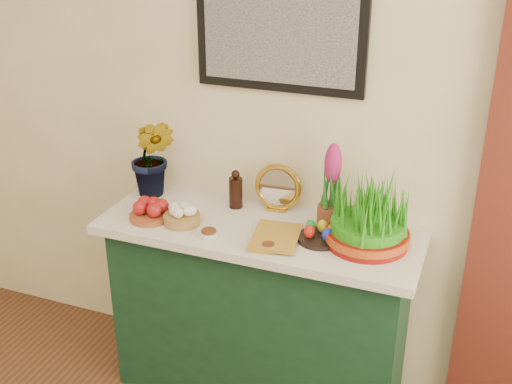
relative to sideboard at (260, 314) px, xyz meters
The scene contains 13 objects.
sideboard is the anchor object (origin of this frame).
tablecloth 0.45m from the sideboard, ahead, with size 1.40×0.55×0.04m, color silver.
hyacinth_green 0.93m from the sideboard, 168.84° to the left, with size 0.26×0.22×0.51m, color #22661F.
apple_bowl 0.70m from the sideboard, 166.22° to the right, with size 0.19×0.19×0.09m.
garlic_basket 0.61m from the sideboard, 161.79° to the right, with size 0.18×0.18×0.09m.
vinegar_cruet 0.59m from the sideboard, 142.03° to the left, with size 0.06×0.06×0.18m.
mirror 0.60m from the sideboard, 84.06° to the left, with size 0.22×0.07×0.22m.
book 0.50m from the sideboard, 83.64° to the right, with size 0.17×0.25×0.03m, color #AF8028.
spice_dish_left 0.53m from the sideboard, 134.32° to the right, with size 0.08×0.08×0.03m.
spice_dish_right 0.52m from the sideboard, 60.49° to the right, with size 0.06×0.06×0.03m.
egg_plate 0.57m from the sideboard, ahead, with size 0.25×0.25×0.08m.
hyacinth_pink 0.70m from the sideboard, 19.92° to the left, with size 0.12×0.12×0.38m.
wheatgrass_sabzeh 0.75m from the sideboard, ahead, with size 0.35×0.35×0.28m.
Camera 1 is at (0.81, -0.30, 2.18)m, focal length 45.00 mm.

